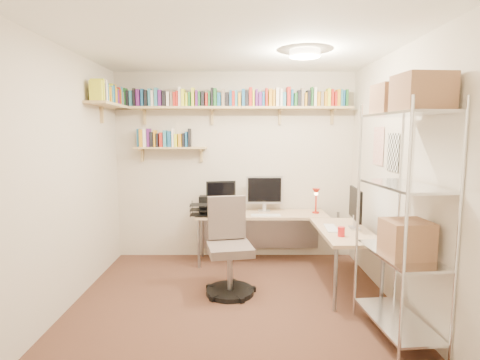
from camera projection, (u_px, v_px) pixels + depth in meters
name	position (u px, v px, depth m)	size (l,w,h in m)	color
ground	(233.00, 303.00, 3.75)	(3.20, 3.20, 0.00)	#40281B
room_shell	(234.00, 148.00, 3.56)	(3.24, 3.04, 2.52)	beige
wall_shelves	(202.00, 107.00, 4.78)	(3.12, 1.09, 0.80)	#D0B975
corner_desk	(272.00, 218.00, 4.66)	(2.01, 1.70, 1.14)	tan
office_chair	(229.00, 253.00, 3.97)	(0.54, 0.54, 1.01)	black
wire_rack	(407.00, 169.00, 2.91)	(0.48, 0.87, 2.11)	silver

